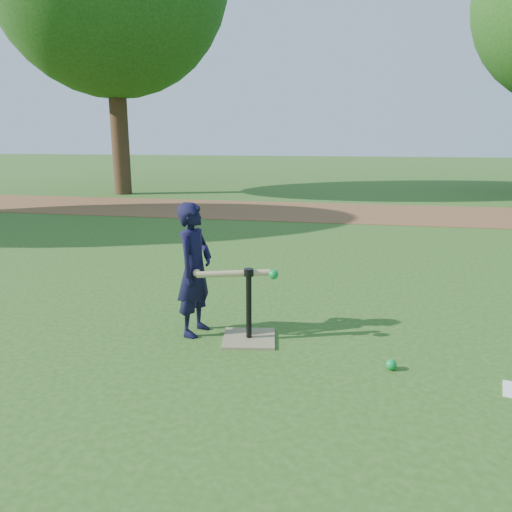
# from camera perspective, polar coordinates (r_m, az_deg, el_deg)

# --- Properties ---
(ground) EXTENTS (80.00, 80.00, 0.00)m
(ground) POSITION_cam_1_polar(r_m,az_deg,el_deg) (4.12, -0.10, -10.19)
(ground) COLOR #285116
(ground) RESTS_ON ground
(dirt_strip) EXTENTS (24.00, 3.00, 0.01)m
(dirt_strip) POSITION_cam_1_polar(r_m,az_deg,el_deg) (11.34, 7.47, 5.04)
(dirt_strip) COLOR brown
(dirt_strip) RESTS_ON ground
(child) EXTENTS (0.34, 0.45, 1.13)m
(child) POSITION_cam_1_polar(r_m,az_deg,el_deg) (4.23, -7.03, -1.53)
(child) COLOR black
(child) RESTS_ON ground
(wiffle_ball_ground) EXTENTS (0.08, 0.08, 0.08)m
(wiffle_ball_ground) POSITION_cam_1_polar(r_m,az_deg,el_deg) (3.84, 15.19, -11.89)
(wiffle_ball_ground) COLOR #0C8B37
(wiffle_ball_ground) RESTS_ON ground
(batting_tee) EXTENTS (0.50, 0.50, 0.61)m
(batting_tee) POSITION_cam_1_polar(r_m,az_deg,el_deg) (4.19, -0.82, -8.15)
(batting_tee) COLOR #867B55
(batting_tee) RESTS_ON ground
(swing_action) EXTENTS (0.69, 0.24, 0.08)m
(swing_action) POSITION_cam_1_polar(r_m,az_deg,el_deg) (4.04, -2.06, -2.03)
(swing_action) COLOR tan
(swing_action) RESTS_ON ground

